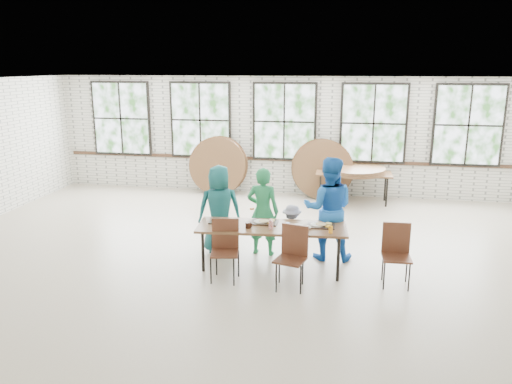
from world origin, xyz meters
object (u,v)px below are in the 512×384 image
at_px(chair_near_left, 225,244).
at_px(chair_near_right, 292,251).
at_px(dining_table, 272,229).
at_px(storage_table, 354,175).

bearing_deg(chair_near_left, chair_near_right, -15.43).
bearing_deg(dining_table, storage_table, 69.00).
relative_size(dining_table, storage_table, 1.35).
xyz_separation_m(chair_near_right, storage_table, (0.94, 5.03, 0.13)).
relative_size(dining_table, chair_near_left, 2.58).
distance_m(chair_near_right, storage_table, 5.12).
bearing_deg(storage_table, chair_near_left, -113.03).
relative_size(chair_near_left, chair_near_right, 1.00).
height_order(chair_near_left, storage_table, chair_near_left).
height_order(dining_table, chair_near_left, chair_near_left).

